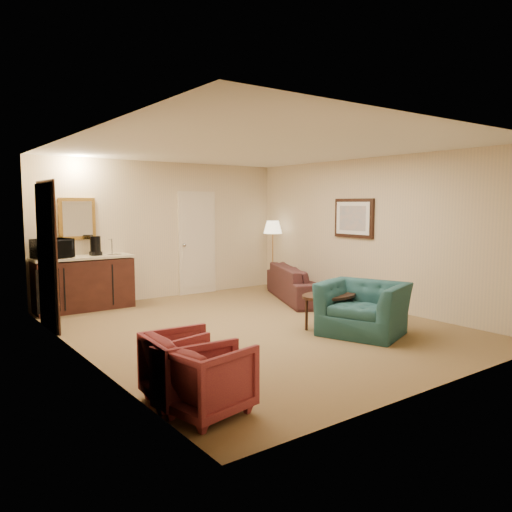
{
  "coord_description": "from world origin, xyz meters",
  "views": [
    {
      "loc": [
        -4.25,
        -5.79,
        1.81
      ],
      "look_at": [
        0.36,
        0.5,
        0.99
      ],
      "focal_mm": 35.0,
      "sensor_mm": 36.0,
      "label": 1
    }
  ],
  "objects_px": {
    "rose_chair_near": "(188,364)",
    "waste_bin": "(123,298)",
    "sofa": "(302,277)",
    "rose_chair_far": "(206,375)",
    "wetbar_cabinet": "(84,283)",
    "coffee_table": "(329,311)",
    "teal_armchair": "(363,300)",
    "coffee_maker": "(95,246)",
    "microwave": "(52,246)",
    "floor_lamp": "(273,255)"
  },
  "relations": [
    {
      "from": "microwave",
      "to": "waste_bin",
      "type": "bearing_deg",
      "value": -19.34
    },
    {
      "from": "sofa",
      "to": "microwave",
      "type": "bearing_deg",
      "value": 94.37
    },
    {
      "from": "teal_armchair",
      "to": "coffee_table",
      "type": "height_order",
      "value": "teal_armchair"
    },
    {
      "from": "wetbar_cabinet",
      "to": "microwave",
      "type": "distance_m",
      "value": 0.83
    },
    {
      "from": "coffee_table",
      "to": "wetbar_cabinet",
      "type": "bearing_deg",
      "value": 125.5
    },
    {
      "from": "wetbar_cabinet",
      "to": "teal_armchair",
      "type": "xyz_separation_m",
      "value": [
        2.62,
        -3.9,
        0.03
      ]
    },
    {
      "from": "teal_armchair",
      "to": "coffee_maker",
      "type": "height_order",
      "value": "coffee_maker"
    },
    {
      "from": "rose_chair_near",
      "to": "waste_bin",
      "type": "bearing_deg",
      "value": -10.29
    },
    {
      "from": "rose_chair_near",
      "to": "sofa",
      "type": "bearing_deg",
      "value": -49.23
    },
    {
      "from": "sofa",
      "to": "teal_armchair",
      "type": "distance_m",
      "value": 2.57
    },
    {
      "from": "sofa",
      "to": "microwave",
      "type": "height_order",
      "value": "microwave"
    },
    {
      "from": "teal_armchair",
      "to": "rose_chair_near",
      "type": "xyz_separation_m",
      "value": [
        -3.12,
        -0.69,
        -0.13
      ]
    },
    {
      "from": "wetbar_cabinet",
      "to": "coffee_maker",
      "type": "distance_m",
      "value": 0.67
    },
    {
      "from": "sofa",
      "to": "rose_chair_far",
      "type": "distance_m",
      "value": 5.32
    },
    {
      "from": "wetbar_cabinet",
      "to": "rose_chair_far",
      "type": "height_order",
      "value": "wetbar_cabinet"
    },
    {
      "from": "rose_chair_far",
      "to": "rose_chair_near",
      "type": "bearing_deg",
      "value": -11.56
    },
    {
      "from": "coffee_maker",
      "to": "rose_chair_far",
      "type": "bearing_deg",
      "value": -115.2
    },
    {
      "from": "wetbar_cabinet",
      "to": "rose_chair_near",
      "type": "distance_m",
      "value": 4.62
    },
    {
      "from": "sofa",
      "to": "coffee_table",
      "type": "xyz_separation_m",
      "value": [
        -1.16,
        -1.9,
        -0.17
      ]
    },
    {
      "from": "rose_chair_near",
      "to": "rose_chair_far",
      "type": "height_order",
      "value": "rose_chair_near"
    },
    {
      "from": "sofa",
      "to": "coffee_maker",
      "type": "distance_m",
      "value": 3.77
    },
    {
      "from": "coffee_table",
      "to": "rose_chair_near",
      "type": "bearing_deg",
      "value": -158.26
    },
    {
      "from": "floor_lamp",
      "to": "coffee_maker",
      "type": "relative_size",
      "value": 4.36
    },
    {
      "from": "rose_chair_near",
      "to": "waste_bin",
      "type": "relative_size",
      "value": 2.56
    },
    {
      "from": "sofa",
      "to": "rose_chair_far",
      "type": "relative_size",
      "value": 3.17
    },
    {
      "from": "teal_armchair",
      "to": "microwave",
      "type": "bearing_deg",
      "value": -162.2
    },
    {
      "from": "rose_chair_far",
      "to": "coffee_table",
      "type": "bearing_deg",
      "value": -74.7
    },
    {
      "from": "rose_chair_far",
      "to": "teal_armchair",
      "type": "bearing_deg",
      "value": -83.71
    },
    {
      "from": "rose_chair_far",
      "to": "floor_lamp",
      "type": "height_order",
      "value": "floor_lamp"
    },
    {
      "from": "wetbar_cabinet",
      "to": "coffee_table",
      "type": "xyz_separation_m",
      "value": [
        2.44,
        -3.42,
        -0.2
      ]
    },
    {
      "from": "sofa",
      "to": "waste_bin",
      "type": "height_order",
      "value": "sofa"
    },
    {
      "from": "sofa",
      "to": "rose_chair_far",
      "type": "height_order",
      "value": "sofa"
    },
    {
      "from": "wetbar_cabinet",
      "to": "coffee_table",
      "type": "bearing_deg",
      "value": -54.5
    },
    {
      "from": "teal_armchair",
      "to": "microwave",
      "type": "height_order",
      "value": "microwave"
    },
    {
      "from": "rose_chair_near",
      "to": "rose_chair_far",
      "type": "distance_m",
      "value": 0.32
    },
    {
      "from": "teal_armchair",
      "to": "coffee_table",
      "type": "relative_size",
      "value": 1.25
    },
    {
      "from": "coffee_table",
      "to": "microwave",
      "type": "height_order",
      "value": "microwave"
    },
    {
      "from": "wetbar_cabinet",
      "to": "coffee_table",
      "type": "relative_size",
      "value": 1.84
    },
    {
      "from": "coffee_table",
      "to": "waste_bin",
      "type": "xyz_separation_m",
      "value": [
        -1.79,
        3.35,
        -0.12
      ]
    },
    {
      "from": "sofa",
      "to": "teal_armchair",
      "type": "height_order",
      "value": "teal_armchair"
    },
    {
      "from": "wetbar_cabinet",
      "to": "teal_armchair",
      "type": "height_order",
      "value": "teal_armchair"
    },
    {
      "from": "teal_armchair",
      "to": "rose_chair_near",
      "type": "height_order",
      "value": "teal_armchair"
    },
    {
      "from": "waste_bin",
      "to": "teal_armchair",
      "type": "bearing_deg",
      "value": -62.77
    },
    {
      "from": "floor_lamp",
      "to": "coffee_maker",
      "type": "distance_m",
      "value": 3.65
    },
    {
      "from": "waste_bin",
      "to": "microwave",
      "type": "relative_size",
      "value": 0.48
    },
    {
      "from": "coffee_table",
      "to": "waste_bin",
      "type": "distance_m",
      "value": 3.8
    },
    {
      "from": "teal_armchair",
      "to": "rose_chair_far",
      "type": "height_order",
      "value": "teal_armchair"
    },
    {
      "from": "microwave",
      "to": "coffee_maker",
      "type": "xyz_separation_m",
      "value": [
        0.72,
        0.05,
        -0.03
      ]
    },
    {
      "from": "microwave",
      "to": "coffee_maker",
      "type": "distance_m",
      "value": 0.73
    },
    {
      "from": "sofa",
      "to": "coffee_maker",
      "type": "height_order",
      "value": "coffee_maker"
    }
  ]
}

